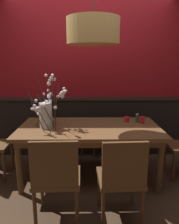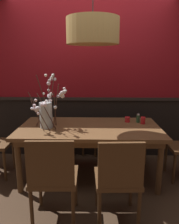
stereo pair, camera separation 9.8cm
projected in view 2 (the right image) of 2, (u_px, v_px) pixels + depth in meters
name	position (u px, v px, depth m)	size (l,w,h in m)	color
ground_plane	(90.00, 176.00, 3.06)	(24.00, 24.00, 0.00)	#422D1E
back_wall	(91.00, 69.00, 3.49)	(4.40, 0.14, 2.93)	black
dining_table	(90.00, 132.00, 2.92)	(1.87, 0.98, 0.73)	brown
chair_near_side_right	(118.00, 177.00, 2.08)	(0.46, 0.44, 0.90)	brown
chair_far_side_right	(105.00, 124.00, 3.82)	(0.44, 0.44, 0.90)	brown
chair_far_side_left	(73.00, 123.00, 3.84)	(0.42, 0.42, 0.92)	brown
chair_near_side_left	(53.00, 175.00, 2.07)	(0.46, 0.44, 0.91)	brown
vase_with_blossoms	(47.00, 112.00, 2.81)	(0.48, 0.46, 0.71)	silver
candle_holder_nearer_center	(127.00, 119.00, 3.11)	(0.08, 0.08, 0.07)	red
candle_holder_nearer_edge	(143.00, 120.00, 3.01)	(0.07, 0.07, 0.10)	red
condiment_bottle	(138.00, 118.00, 3.09)	(0.05, 0.05, 0.12)	#2D5633
pendant_lamp	(93.00, 31.00, 2.54)	(0.63, 0.63, 1.16)	tan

